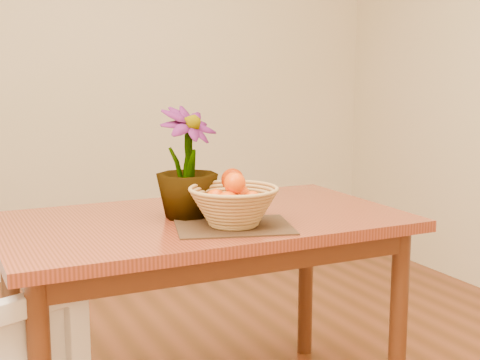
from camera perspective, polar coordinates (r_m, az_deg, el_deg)
name	(u,v)px	position (r m, az deg, el deg)	size (l,w,h in m)	color
wall_back	(78,53)	(4.16, -13.69, 10.48)	(4.00, 0.02, 2.70)	beige
table	(203,241)	(2.37, -3.18, -5.22)	(1.40, 0.80, 0.75)	maroon
placemat	(234,226)	(2.19, -0.54, -3.98)	(0.38, 0.28, 0.01)	#392314
wicker_basket	(234,208)	(2.18, -0.55, -2.39)	(0.30, 0.30, 0.12)	#A37C44
orange_pile	(233,192)	(2.17, -0.56, -1.04)	(0.16, 0.16, 0.13)	#ED3A03
potted_plant	(187,163)	(2.31, -4.55, 1.47)	(0.22, 0.22, 0.39)	#184914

